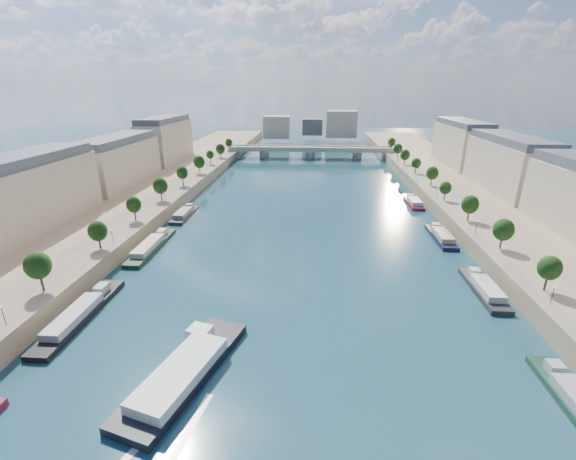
# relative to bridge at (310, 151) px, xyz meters

# --- Properties ---
(ground) EXTENTS (700.00, 700.00, 0.00)m
(ground) POSITION_rel_bridge_xyz_m (0.00, -139.75, -5.08)
(ground) COLOR #0B2F33
(ground) RESTS_ON ground
(quay_left) EXTENTS (44.00, 520.00, 5.00)m
(quay_left) POSITION_rel_bridge_xyz_m (-72.00, -139.75, -2.58)
(quay_left) COLOR #9E8460
(quay_left) RESTS_ON ground
(quay_right) EXTENTS (44.00, 520.00, 5.00)m
(quay_right) POSITION_rel_bridge_xyz_m (72.00, -139.75, -2.58)
(quay_right) COLOR #9E8460
(quay_right) RESTS_ON ground
(pave_left) EXTENTS (14.00, 520.00, 0.10)m
(pave_left) POSITION_rel_bridge_xyz_m (-57.00, -139.75, -0.03)
(pave_left) COLOR gray
(pave_left) RESTS_ON quay_left
(pave_right) EXTENTS (14.00, 520.00, 0.10)m
(pave_right) POSITION_rel_bridge_xyz_m (57.00, -139.75, -0.03)
(pave_right) COLOR gray
(pave_right) RESTS_ON quay_right
(trees_left) EXTENTS (4.80, 268.80, 8.26)m
(trees_left) POSITION_rel_bridge_xyz_m (-55.00, -137.75, 5.39)
(trees_left) COLOR #382B1E
(trees_left) RESTS_ON ground
(trees_right) EXTENTS (4.80, 268.80, 8.26)m
(trees_right) POSITION_rel_bridge_xyz_m (55.00, -129.75, 5.39)
(trees_right) COLOR #382B1E
(trees_right) RESTS_ON ground
(lamps_left) EXTENTS (0.36, 200.36, 4.28)m
(lamps_left) POSITION_rel_bridge_xyz_m (-52.50, -149.75, 2.70)
(lamps_left) COLOR black
(lamps_left) RESTS_ON ground
(lamps_right) EXTENTS (0.36, 200.36, 4.28)m
(lamps_right) POSITION_rel_bridge_xyz_m (52.50, -134.75, 2.70)
(lamps_right) COLOR black
(lamps_right) RESTS_ON ground
(buildings_left) EXTENTS (16.00, 226.00, 23.20)m
(buildings_left) POSITION_rel_bridge_xyz_m (-85.00, -127.75, 11.37)
(buildings_left) COLOR #BEAC92
(buildings_left) RESTS_ON ground
(buildings_right) EXTENTS (16.00, 226.00, 23.20)m
(buildings_right) POSITION_rel_bridge_xyz_m (85.00, -127.75, 11.37)
(buildings_right) COLOR #BEAC92
(buildings_right) RESTS_ON ground
(skyline) EXTENTS (79.00, 42.00, 22.00)m
(skyline) POSITION_rel_bridge_xyz_m (3.19, 79.77, 9.57)
(skyline) COLOR #BEAC92
(skyline) RESTS_ON ground
(bridge) EXTENTS (112.00, 12.00, 8.15)m
(bridge) POSITION_rel_bridge_xyz_m (0.00, 0.00, 0.00)
(bridge) COLOR #C1B79E
(bridge) RESTS_ON ground
(tour_barge) EXTENTS (16.47, 30.95, 4.04)m
(tour_barge) POSITION_rel_bridge_xyz_m (-17.30, -214.78, -3.92)
(tour_barge) COLOR black
(tour_barge) RESTS_ON ground
(moored_barges_left) EXTENTS (5.00, 150.85, 3.60)m
(moored_barges_left) POSITION_rel_bridge_xyz_m (-45.50, -196.45, -4.24)
(moored_barges_left) COLOR #1B253B
(moored_barges_left) RESTS_ON ground
(moored_barges_right) EXTENTS (5.00, 162.35, 3.60)m
(moored_barges_right) POSITION_rel_bridge_xyz_m (45.50, -183.29, -4.24)
(moored_barges_right) COLOR black
(moored_barges_right) RESTS_ON ground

